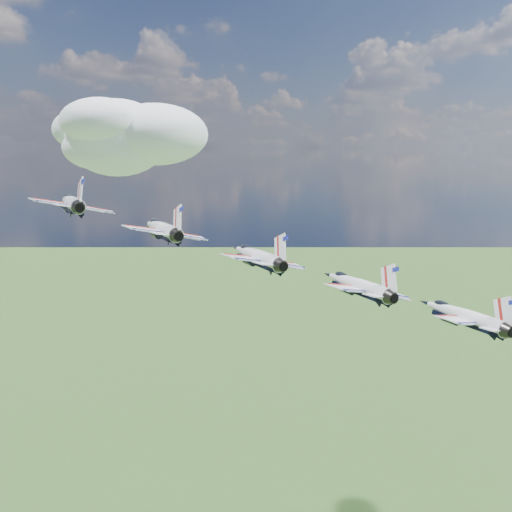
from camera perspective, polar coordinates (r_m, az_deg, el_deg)
cloud_far at (r=241.81m, az=-12.37°, el=11.78°), size 58.80×46.20×23.10m
jet_0 at (r=74.06m, az=-18.03°, el=5.09°), size 11.86×15.09×5.94m
jet_1 at (r=69.45m, az=-9.47°, el=2.71°), size 11.86×15.09×5.94m
jet_2 at (r=66.71m, az=0.00°, el=0.00°), size 11.86×15.09×5.94m
jet_3 at (r=66.06m, az=9.97°, el=-2.85°), size 11.86×15.09×5.94m
jet_4 at (r=67.58m, az=19.85°, el=-5.58°), size 11.86×15.09×5.94m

